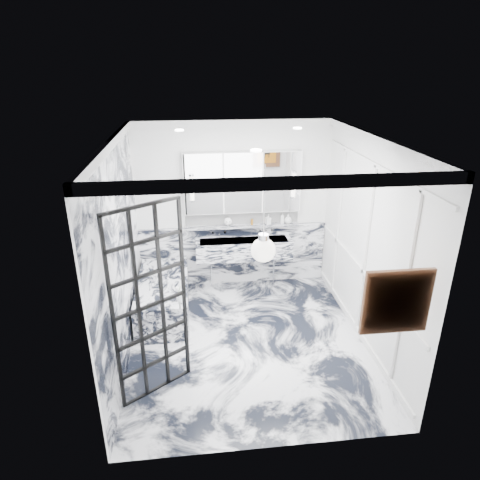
{
  "coord_description": "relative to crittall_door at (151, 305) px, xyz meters",
  "views": [
    {
      "loc": [
        -0.67,
        -4.93,
        3.62
      ],
      "look_at": [
        -0.04,
        0.5,
        1.33
      ],
      "focal_mm": 32.0,
      "sensor_mm": 36.0,
      "label": 1
    }
  ],
  "objects": [
    {
      "name": "pendant_light",
      "position": [
        1.19,
        -0.3,
        0.74
      ],
      "size": [
        0.24,
        0.24,
        0.24
      ],
      "primitive_type": "sphere",
      "color": "white",
      "rests_on": "ceiling"
    },
    {
      "name": "wall_right",
      "position": [
        2.78,
        0.8,
        0.25
      ],
      "size": [
        0.0,
        3.6,
        3.6
      ],
      "primitive_type": "plane",
      "rotation": [
        1.57,
        0.0,
        -1.57
      ],
      "color": "white",
      "rests_on": "floor"
    },
    {
      "name": "trough_sink",
      "position": [
        1.33,
        2.35,
        -0.42
      ],
      "size": [
        1.6,
        0.45,
        0.3
      ],
      "primitive_type": "cube",
      "color": "silver",
      "rests_on": "wall_back"
    },
    {
      "name": "sconce_right",
      "position": [
        2.15,
        2.43,
        0.63
      ],
      "size": [
        0.07,
        0.07,
        0.4
      ],
      "primitive_type": "cylinder",
      "color": "white",
      "rests_on": "mirror_cabinet"
    },
    {
      "name": "crittall_door",
      "position": [
        0.0,
        0.0,
        0.0
      ],
      "size": [
        0.75,
        0.53,
        2.3
      ],
      "primitive_type": null,
      "rotation": [
        0.0,
        0.0,
        0.61
      ],
      "color": "black",
      "rests_on": "floor"
    },
    {
      "name": "soap_bottle_c",
      "position": [
        2.1,
        2.51,
        0.02
      ],
      "size": [
        0.17,
        0.17,
        0.16
      ],
      "primitive_type": "imported",
      "rotation": [
        0.0,
        0.0,
        -0.42
      ],
      "color": "silver",
      "rests_on": "ledge"
    },
    {
      "name": "subway_tile",
      "position": [
        1.33,
        2.58,
        0.06
      ],
      "size": [
        1.9,
        0.03,
        0.23
      ],
      "primitive_type": "cube",
      "color": "white",
      "rests_on": "wall_back"
    },
    {
      "name": "wall_left",
      "position": [
        -0.42,
        0.8,
        0.25
      ],
      "size": [
        0.0,
        3.6,
        3.6
      ],
      "primitive_type": "plane",
      "rotation": [
        1.57,
        0.0,
        1.57
      ],
      "color": "white",
      "rests_on": "floor"
    },
    {
      "name": "ledge",
      "position": [
        1.33,
        2.52,
        -0.08
      ],
      "size": [
        1.9,
        0.14,
        0.04
      ],
      "primitive_type": "cube",
      "color": "silver",
      "rests_on": "wall_back"
    },
    {
      "name": "panel_molding",
      "position": [
        2.76,
        0.8,
        0.15
      ],
      "size": [
        0.03,
        3.4,
        2.3
      ],
      "primitive_type": "cube",
      "color": "white",
      "rests_on": "floor"
    },
    {
      "name": "amber_bottle",
      "position": [
        1.48,
        2.51,
        -0.01
      ],
      "size": [
        0.04,
        0.04,
        0.1
      ],
      "primitive_type": "cylinder",
      "color": "#8C5919",
      "rests_on": "ledge"
    },
    {
      "name": "wall_back",
      "position": [
        1.18,
        2.6,
        0.25
      ],
      "size": [
        3.6,
        0.0,
        3.6
      ],
      "primitive_type": "plane",
      "rotation": [
        1.57,
        0.0,
        0.0
      ],
      "color": "white",
      "rests_on": "floor"
    },
    {
      "name": "face_pot",
      "position": [
        1.08,
        2.51,
        0.02
      ],
      "size": [
        0.14,
        0.14,
        0.14
      ],
      "primitive_type": "sphere",
      "color": "white",
      "rests_on": "ledge"
    },
    {
      "name": "wall_front",
      "position": [
        1.18,
        -1.0,
        0.25
      ],
      "size": [
        3.6,
        0.0,
        3.6
      ],
      "primitive_type": "plane",
      "rotation": [
        -1.57,
        0.0,
        0.0
      ],
      "color": "white",
      "rests_on": "floor"
    },
    {
      "name": "bathtub",
      "position": [
        0.0,
        1.69,
        -0.87
      ],
      "size": [
        0.75,
        1.65,
        0.55
      ],
      "primitive_type": "cube",
      "color": "silver",
      "rests_on": "floor"
    },
    {
      "name": "mirror_cabinet",
      "position": [
        1.33,
        2.52,
        0.67
      ],
      "size": [
        1.9,
        0.16,
        1.0
      ],
      "primitive_type": "cube",
      "color": "white",
      "rests_on": "wall_back"
    },
    {
      "name": "soap_bottle_b",
      "position": [
        1.76,
        2.51,
        0.03
      ],
      "size": [
        0.1,
        0.1,
        0.17
      ],
      "primitive_type": "imported",
      "rotation": [
        0.0,
        0.0,
        0.32
      ],
      "color": "#4C4C51",
      "rests_on": "ledge"
    },
    {
      "name": "flower_vase",
      "position": [
        0.29,
        1.07,
        -0.54
      ],
      "size": [
        0.08,
        0.08,
        0.12
      ],
      "primitive_type": "cylinder",
      "color": "silver",
      "rests_on": "bathtub"
    },
    {
      "name": "artwork",
      "position": [
        2.31,
        -0.96,
        0.46
      ],
      "size": [
        0.54,
        0.05,
        0.54
      ],
      "primitive_type": "cube",
      "color": "#BB7213",
      "rests_on": "wall_front"
    },
    {
      "name": "sconce_left",
      "position": [
        0.51,
        2.43,
        0.63
      ],
      "size": [
        0.07,
        0.07,
        0.4
      ],
      "primitive_type": "cylinder",
      "color": "white",
      "rests_on": "mirror_cabinet"
    },
    {
      "name": "marble_clad_left",
      "position": [
        -0.41,
        0.8,
        0.19
      ],
      "size": [
        0.02,
        3.56,
        2.68
      ],
      "primitive_type": "cube",
      "color": "silver",
      "rests_on": "floor"
    },
    {
      "name": "marble_clad_back",
      "position": [
        1.18,
        2.57,
        -0.62
      ],
      "size": [
        3.18,
        0.05,
        1.05
      ],
      "primitive_type": "cube",
      "color": "silver",
      "rests_on": "floor"
    },
    {
      "name": "ceiling",
      "position": [
        1.18,
        0.8,
        1.65
      ],
      "size": [
        3.6,
        3.6,
        0.0
      ],
      "primitive_type": "plane",
      "rotation": [
        3.14,
        0.0,
        0.0
      ],
      "color": "white",
      "rests_on": "wall_back"
    },
    {
      "name": "floor",
      "position": [
        1.18,
        0.8,
        -1.15
      ],
      "size": [
        3.6,
        3.6,
        0.0
      ],
      "primitive_type": "plane",
      "color": "silver",
      "rests_on": "ground"
    },
    {
      "name": "soap_bottle_a",
      "position": [
        2.0,
        2.51,
        0.04
      ],
      "size": [
        0.08,
        0.08,
        0.19
      ],
      "primitive_type": "imported",
      "rotation": [
        0.0,
        0.0,
        -0.08
      ],
      "color": "#8C5919",
      "rests_on": "ledge"
    }
  ]
}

